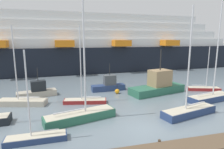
{
  "coord_description": "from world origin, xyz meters",
  "views": [
    {
      "loc": [
        -6.89,
        -15.33,
        8.27
      ],
      "look_at": [
        0.0,
        12.23,
        2.94
      ],
      "focal_mm": 30.47,
      "sensor_mm": 36.0,
      "label": 1
    }
  ],
  "objects": [
    {
      "name": "sailboat_1",
      "position": [
        -12.38,
        9.82,
        0.49
      ],
      "size": [
        6.26,
        3.16,
        9.88
      ],
      "rotation": [
        0.0,
        0.0,
        2.89
      ],
      "color": "#BCB29E",
      "rests_on": "ground_plane"
    },
    {
      "name": "sailboat_7",
      "position": [
        6.08,
        1.77,
        0.58
      ],
      "size": [
        6.91,
        3.27,
        11.56
      ],
      "rotation": [
        0.0,
        0.0,
        3.38
      ],
      "color": "navy",
      "rests_on": "ground_plane"
    },
    {
      "name": "ground_plane",
      "position": [
        0.0,
        0.0,
        0.0
      ],
      "size": [
        600.0,
        600.0,
        0.0
      ],
      "primitive_type": "plane",
      "color": "slate"
    },
    {
      "name": "fishing_boat_0",
      "position": [
        6.95,
        10.63,
        1.24
      ],
      "size": [
        9.34,
        4.98,
        6.71
      ],
      "rotation": [
        0.0,
        0.0,
        0.25
      ],
      "color": "#2D6B51",
      "rests_on": "ground_plane"
    },
    {
      "name": "sailboat_4",
      "position": [
        12.05,
        5.46,
        0.6
      ],
      "size": [
        6.99,
        3.3,
        13.23
      ],
      "rotation": [
        0.0,
        0.0,
        0.2
      ],
      "color": "navy",
      "rests_on": "ground_plane"
    },
    {
      "name": "sailboat_2",
      "position": [
        14.93,
        10.24,
        0.35
      ],
      "size": [
        5.25,
        2.86,
        7.13
      ],
      "rotation": [
        0.0,
        0.0,
        -0.31
      ],
      "color": "maroon",
      "rests_on": "ground_plane"
    },
    {
      "name": "sailboat_3",
      "position": [
        -4.55,
        8.66,
        0.45
      ],
      "size": [
        5.7,
        2.49,
        9.91
      ],
      "rotation": [
        0.0,
        0.0,
        2.95
      ],
      "color": "maroon",
      "rests_on": "ground_plane"
    },
    {
      "name": "sailboat_6",
      "position": [
        -9.43,
        0.03,
        0.38
      ],
      "size": [
        4.87,
        1.31,
        7.49
      ],
      "rotation": [
        0.0,
        0.0,
        3.16
      ],
      "color": "navy",
      "rests_on": "ground_plane"
    },
    {
      "name": "fishing_boat_1",
      "position": [
        -0.13,
        13.96,
        0.86
      ],
      "size": [
        5.49,
        1.85,
        4.41
      ],
      "rotation": [
        0.0,
        0.0,
        0.06
      ],
      "color": "navy",
      "rests_on": "ground_plane"
    },
    {
      "name": "fishing_boat_2",
      "position": [
        -10.96,
        13.22,
        0.81
      ],
      "size": [
        5.67,
        2.83,
        4.23
      ],
      "rotation": [
        0.0,
        0.0,
        0.23
      ],
      "color": "#BCB29E",
      "rests_on": "ground_plane"
    },
    {
      "name": "cruise_ship",
      "position": [
        -14.02,
        36.04,
        6.46
      ],
      "size": [
        114.43,
        22.61,
        20.13
      ],
      "rotation": [
        0.0,
        0.0,
        0.05
      ],
      "color": "black",
      "rests_on": "ground_plane"
    },
    {
      "name": "sailboat_0",
      "position": [
        -5.57,
        3.26,
        0.62
      ],
      "size": [
        7.53,
        3.65,
        11.94
      ],
      "rotation": [
        0.0,
        0.0,
        0.27
      ],
      "color": "#2D6B51",
      "rests_on": "ground_plane"
    },
    {
      "name": "channel_buoy_1",
      "position": [
        0.71,
        11.8,
        0.37
      ],
      "size": [
        0.73,
        0.73,
        1.36
      ],
      "color": "orange",
      "rests_on": "ground_plane"
    }
  ]
}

